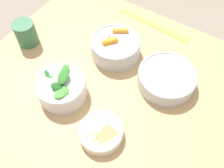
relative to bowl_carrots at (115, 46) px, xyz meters
name	(u,v)px	position (x,y,z in m)	size (l,w,h in m)	color
ground_plane	(111,161)	(0.08, -0.16, -0.80)	(10.00, 10.00, 0.00)	gray
dining_table	(110,110)	(0.08, -0.16, -0.17)	(0.99, 0.89, 0.76)	tan
bowl_carrots	(115,46)	(0.00, 0.00, 0.00)	(0.18, 0.18, 0.08)	silver
bowl_greens	(62,87)	(-0.05, -0.25, 0.00)	(0.16, 0.16, 0.09)	silver
bowl_beans_hotdog	(166,78)	(0.22, -0.02, -0.01)	(0.20, 0.20, 0.06)	silver
bowl_cookies	(101,133)	(0.14, -0.30, -0.02)	(0.14, 0.14, 0.04)	silver
ruler	(154,25)	(0.05, 0.22, -0.04)	(0.32, 0.05, 0.00)	#EADB4C
cup	(26,33)	(-0.32, -0.13, 0.01)	(0.08, 0.08, 0.09)	#336B47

